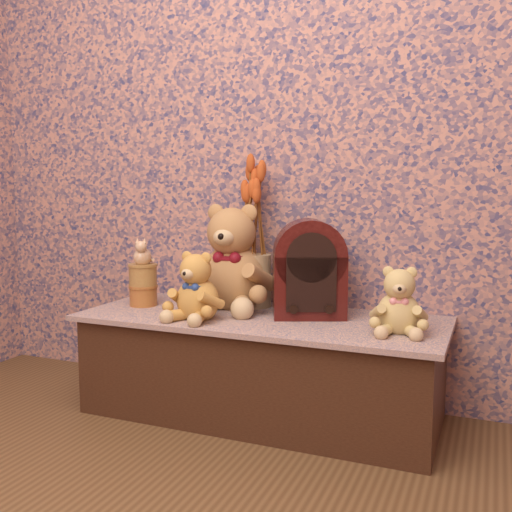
{
  "coord_description": "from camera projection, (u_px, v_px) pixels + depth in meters",
  "views": [
    {
      "loc": [
        0.83,
        -0.83,
        0.89
      ],
      "look_at": [
        0.0,
        1.17,
        0.64
      ],
      "focal_mm": 40.83,
      "sensor_mm": 36.0,
      "label": 1
    }
  ],
  "objects": [
    {
      "name": "display_shelf",
      "position": [
        261.0,
        366.0,
        2.28
      ],
      "size": [
        1.41,
        0.58,
        0.4
      ],
      "primitive_type": "cube",
      "color": "#384272",
      "rests_on": "ground"
    },
    {
      "name": "teddy_large",
      "position": [
        233.0,
        252.0,
        2.4
      ],
      "size": [
        0.4,
        0.46,
        0.46
      ],
      "primitive_type": null,
      "rotation": [
        0.0,
        0.0,
        0.08
      ],
      "color": "#AD7843",
      "rests_on": "display_shelf"
    },
    {
      "name": "teddy_medium",
      "position": [
        198.0,
        283.0,
        2.2
      ],
      "size": [
        0.25,
        0.28,
        0.28
      ],
      "primitive_type": null,
      "rotation": [
        0.0,
        0.0,
        -0.11
      ],
      "color": "#CC8839",
      "rests_on": "display_shelf"
    },
    {
      "name": "teddy_small",
      "position": [
        399.0,
        297.0,
        1.99
      ],
      "size": [
        0.23,
        0.26,
        0.25
      ],
      "primitive_type": null,
      "rotation": [
        0.0,
        0.0,
        0.16
      ],
      "color": "#D3B664",
      "rests_on": "display_shelf"
    },
    {
      "name": "cathedral_radio",
      "position": [
        309.0,
        268.0,
        2.24
      ],
      "size": [
        0.33,
        0.29,
        0.38
      ],
      "primitive_type": null,
      "rotation": [
        0.0,
        0.0,
        0.4
      ],
      "color": "#390C0A",
      "rests_on": "display_shelf"
    },
    {
      "name": "ceramic_vase",
      "position": [
        255.0,
        281.0,
        2.43
      ],
      "size": [
        0.14,
        0.14,
        0.22
      ],
      "primitive_type": "cylinder",
      "rotation": [
        0.0,
        0.0,
        -0.09
      ],
      "color": "tan",
      "rests_on": "display_shelf"
    },
    {
      "name": "dried_stalks",
      "position": [
        255.0,
        202.0,
        2.39
      ],
      "size": [
        0.28,
        0.28,
        0.44
      ],
      "primitive_type": null,
      "rotation": [
        0.0,
        0.0,
        -0.29
      ],
      "color": "#C14D1E",
      "rests_on": "ceramic_vase"
    },
    {
      "name": "biscuit_tin_lower",
      "position": [
        143.0,
        296.0,
        2.46
      ],
      "size": [
        0.15,
        0.15,
        0.08
      ],
      "primitive_type": "cylinder",
      "rotation": [
        0.0,
        0.0,
        -0.43
      ],
      "color": "gold",
      "rests_on": "display_shelf"
    },
    {
      "name": "biscuit_tin_upper",
      "position": [
        143.0,
        275.0,
        2.45
      ],
      "size": [
        0.14,
        0.14,
        0.09
      ],
      "primitive_type": "cylinder",
      "rotation": [
        0.0,
        0.0,
        0.26
      ],
      "color": "tan",
      "rests_on": "biscuit_tin_lower"
    },
    {
      "name": "cat_figurine",
      "position": [
        142.0,
        251.0,
        2.43
      ],
      "size": [
        0.11,
        0.12,
        0.12
      ],
      "primitive_type": null,
      "rotation": [
        0.0,
        0.0,
        0.4
      ],
      "color": "silver",
      "rests_on": "biscuit_tin_upper"
    }
  ]
}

